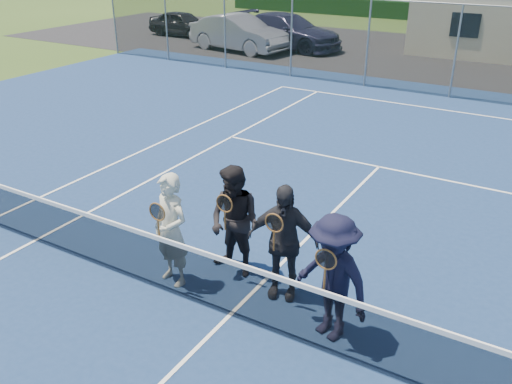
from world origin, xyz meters
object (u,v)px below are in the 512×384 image
tennis_net (229,285)px  player_c (283,241)px  car_c (287,31)px  player_d (333,278)px  player_b (235,222)px  car_a (182,24)px  player_a (171,230)px  car_b (239,33)px

tennis_net → player_c: 1.01m
car_c → player_c: bearing=-145.5°
player_d → player_b: bearing=161.4°
car_a → player_c: 24.04m
car_c → player_c: 20.07m
car_a → player_b: bearing=-137.9°
player_b → player_d: size_ratio=1.00×
car_a → player_a: player_a is taller
tennis_net → player_a: 1.31m
car_a → player_d: 25.06m
car_a → player_b: 23.33m
player_a → player_c: bearing=19.4°
player_c → player_d: size_ratio=1.00×
car_b → player_b: player_b is taller
car_b → player_d: 20.41m
player_c → car_b: bearing=124.1°
car_c → player_d: (10.24, -18.30, 0.11)m
car_c → car_a: bearing=94.4°
player_c → player_d: bearing=-26.5°
car_c → player_c: (9.25, -17.81, 0.11)m
player_d → player_c: bearing=153.5°
player_b → player_d: (1.90, -0.64, -0.00)m
car_a → tennis_net: (15.42, -18.98, -0.12)m
car_b → car_c: size_ratio=0.89×
tennis_net → player_a: player_a is taller
player_a → player_b: (0.68, 0.71, -0.00)m
tennis_net → car_c: bearing=115.4°
car_a → tennis_net: bearing=-138.4°
player_b → player_c: size_ratio=1.00×
car_a → car_b: bearing=-110.0°
car_c → tennis_net: size_ratio=0.48×
car_c → tennis_net: (8.88, -18.67, -0.27)m
tennis_net → player_d: 1.46m
player_a → player_c: (1.59, 0.56, -0.00)m
player_b → player_d: 2.01m
player_a → player_b: size_ratio=1.00×
player_a → player_b: bearing=46.5°
car_c → tennis_net: bearing=-147.5°
player_a → tennis_net: bearing=-13.6°
player_b → player_c: bearing=-9.4°
player_b → car_c: bearing=115.3°
car_b → player_b: size_ratio=2.76×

